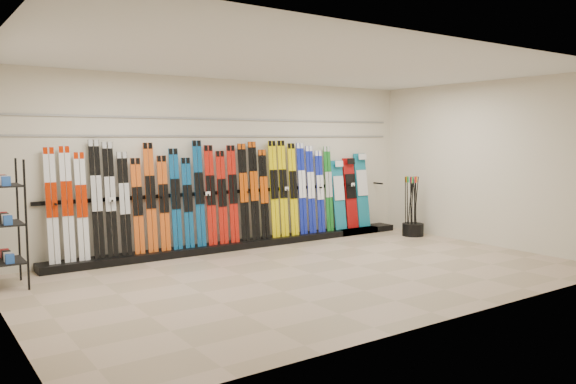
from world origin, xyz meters
TOP-DOWN VIEW (x-y plane):
  - floor at (0.00, 0.00)m, footprint 8.00×8.00m
  - back_wall at (0.00, 2.50)m, footprint 8.00×0.00m
  - left_wall at (-4.00, 0.00)m, footprint 0.00×5.00m
  - right_wall at (4.00, 0.00)m, footprint 0.00×5.00m
  - ceiling at (0.00, 0.00)m, footprint 8.00×8.00m
  - ski_rack_base at (0.22, 2.28)m, footprint 8.00×0.40m
  - skis at (-0.44, 2.31)m, footprint 5.37×0.18m
  - snowboards at (2.79, 2.35)m, footprint 0.93×0.24m
  - accessory_rack at (-3.75, 1.70)m, footprint 0.40×0.60m
  - pole_bin at (3.60, 1.38)m, footprint 0.43×0.43m
  - ski_poles at (3.56, 1.38)m, footprint 0.36×0.25m
  - slatwall_rail_0 at (0.00, 2.48)m, footprint 7.60×0.02m
  - slatwall_rail_1 at (0.00, 2.48)m, footprint 7.60×0.02m

SIDE VIEW (x-z plane):
  - floor at x=0.00m, z-range 0.00..0.00m
  - ski_rack_base at x=0.22m, z-range 0.00..0.12m
  - pole_bin at x=3.60m, z-range 0.00..0.25m
  - ski_poles at x=3.56m, z-range 0.02..1.20m
  - snowboards at x=2.79m, z-range 0.08..1.61m
  - accessory_rack at x=-3.75m, z-range 0.00..1.69m
  - skis at x=-0.44m, z-range 0.06..1.88m
  - back_wall at x=0.00m, z-range -2.50..5.50m
  - left_wall at x=-4.00m, z-range -1.00..4.00m
  - right_wall at x=4.00m, z-range -1.00..4.00m
  - slatwall_rail_0 at x=0.00m, z-range 1.98..2.02m
  - slatwall_rail_1 at x=0.00m, z-range 2.28..2.31m
  - ceiling at x=0.00m, z-range 3.00..3.00m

